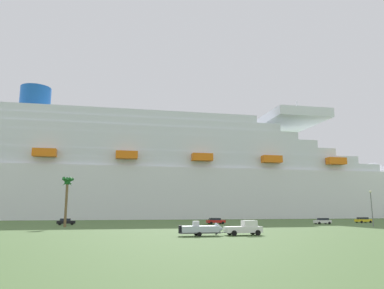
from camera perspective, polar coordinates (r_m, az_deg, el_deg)
ground_plane at (r=110.41m, az=0.22°, el=-12.08°), size 600.00×600.00×0.00m
cruise_ship at (r=153.87m, az=-10.54°, el=-4.61°), size 292.53×61.67×58.44m
pickup_truck at (r=57.03m, az=8.22°, el=-12.82°), size 5.82×2.88×2.20m
small_boat_on_trailer at (r=55.03m, az=1.89°, el=-13.11°), size 7.59×2.75×2.15m
palm_tree at (r=85.92m, az=-18.95°, el=-6.30°), size 2.85×2.85×10.97m
street_lamp at (r=92.94m, az=26.24°, el=-8.19°), size 0.56×0.56×8.10m
parked_car_red_hatchback at (r=97.80m, az=3.71°, el=-11.83°), size 5.05×2.76×1.58m
parked_car_white_van at (r=102.64m, az=19.74°, el=-11.19°), size 4.48×2.35×1.58m
parked_car_black_coupe at (r=97.21m, az=-19.11°, el=-11.32°), size 4.62×2.60×1.58m
parked_car_yellow_taxi at (r=116.52m, az=25.20°, el=-10.62°), size 4.88×2.82×1.58m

